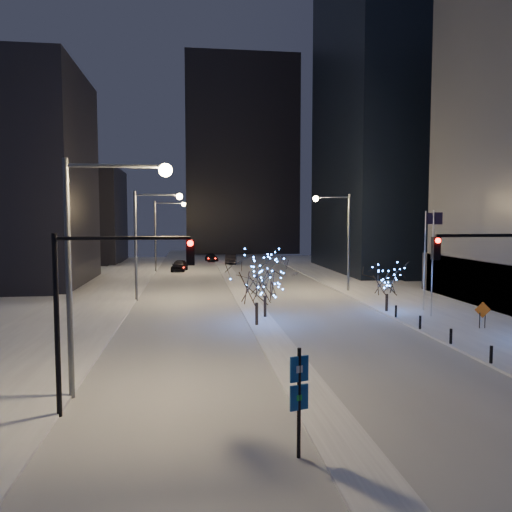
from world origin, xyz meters
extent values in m
plane|color=white|center=(0.00, 0.00, 0.00)|extent=(160.00, 160.00, 0.00)
cube|color=silver|center=(0.00, 35.00, 0.01)|extent=(20.00, 130.00, 0.02)
cube|color=white|center=(0.00, 30.00, 0.07)|extent=(2.00, 80.00, 0.15)
cube|color=white|center=(15.00, 20.00, 0.07)|extent=(10.00, 90.00, 0.15)
cube|color=white|center=(-14.00, 20.00, 0.07)|extent=(8.00, 90.00, 0.15)
cube|color=black|center=(-26.00, 70.00, 8.00)|extent=(18.00, 16.00, 16.00)
cube|color=black|center=(6.00, 92.00, 21.00)|extent=(24.00, 14.00, 42.00)
cylinder|color=#595E66|center=(-10.00, 2.00, 5.00)|extent=(0.24, 0.24, 10.00)
cylinder|color=#595E66|center=(-8.00, 2.00, 9.70)|extent=(4.00, 0.16, 0.16)
sphere|color=#EFB677|center=(-6.00, 2.00, 9.55)|extent=(0.56, 0.56, 0.56)
cylinder|color=#595E66|center=(-10.00, 27.00, 5.00)|extent=(0.24, 0.24, 10.00)
cylinder|color=#595E66|center=(-8.00, 27.00, 9.70)|extent=(4.00, 0.16, 0.16)
sphere|color=#EFB677|center=(-6.00, 27.00, 9.55)|extent=(0.56, 0.56, 0.56)
cylinder|color=#595E66|center=(-10.00, 52.00, 5.00)|extent=(0.24, 0.24, 10.00)
cylinder|color=#595E66|center=(-8.00, 52.00, 9.70)|extent=(4.00, 0.16, 0.16)
sphere|color=#EFB677|center=(-6.00, 52.00, 9.55)|extent=(0.56, 0.56, 0.56)
cylinder|color=#595E66|center=(11.00, 30.00, 5.00)|extent=(0.24, 0.24, 10.00)
cylinder|color=#595E66|center=(9.25, 30.00, 9.70)|extent=(3.50, 0.16, 0.16)
sphere|color=#EFB677|center=(7.50, 30.00, 9.55)|extent=(0.56, 0.56, 0.56)
cylinder|color=black|center=(-10.00, 0.00, 3.50)|extent=(0.20, 0.20, 7.00)
cylinder|color=black|center=(-7.50, 0.00, 6.80)|extent=(5.00, 0.14, 0.14)
cube|color=black|center=(-5.00, 0.00, 6.25)|extent=(0.32, 0.28, 1.00)
sphere|color=#FF0C05|center=(-5.00, -0.18, 6.60)|extent=(0.22, 0.22, 0.22)
cylinder|color=black|center=(8.00, 1.00, 6.80)|extent=(5.00, 0.14, 0.14)
cube|color=black|center=(5.50, 1.00, 6.25)|extent=(0.32, 0.28, 1.00)
sphere|color=#FF0C05|center=(5.50, 0.82, 6.60)|extent=(0.22, 0.22, 0.22)
cylinder|color=silver|center=(13.00, 16.00, 4.15)|extent=(0.10, 0.10, 8.00)
cube|color=black|center=(13.35, 16.00, 7.55)|extent=(0.70, 0.03, 0.90)
cylinder|color=silver|center=(13.60, 18.50, 4.15)|extent=(0.10, 0.10, 8.00)
cube|color=black|center=(13.95, 18.50, 7.55)|extent=(0.70, 0.03, 0.90)
cylinder|color=black|center=(10.20, 4.00, 0.60)|extent=(0.16, 0.16, 0.90)
cylinder|color=black|center=(10.20, 8.00, 0.60)|extent=(0.16, 0.16, 0.90)
cylinder|color=black|center=(10.20, 12.00, 0.60)|extent=(0.16, 0.16, 0.90)
cylinder|color=black|center=(10.20, 16.00, 0.60)|extent=(0.16, 0.16, 0.90)
imported|color=black|center=(-6.71, 52.74, 0.82)|extent=(2.63, 5.04, 1.64)
imported|color=black|center=(1.50, 62.96, 0.82)|extent=(2.32, 5.14, 1.64)
imported|color=black|center=(-1.50, 68.53, 0.65)|extent=(2.44, 4.67, 1.29)
cylinder|color=black|center=(-0.50, 14.72, 0.92)|extent=(0.22, 0.22, 1.55)
cylinder|color=black|center=(0.50, 17.48, 0.95)|extent=(0.22, 0.22, 1.61)
cylinder|color=black|center=(10.50, 18.54, 0.84)|extent=(0.22, 0.22, 1.37)
cylinder|color=black|center=(-1.67, -4.39, 1.77)|extent=(0.12, 0.12, 3.53)
cube|color=#0D4195|center=(-1.67, -4.39, 2.88)|extent=(0.62, 0.26, 0.81)
cube|color=#0D4195|center=(-1.67, -4.39, 1.97)|extent=(0.62, 0.26, 0.81)
cylinder|color=black|center=(14.27, 11.67, 0.68)|extent=(0.06, 0.06, 1.06)
cylinder|color=black|center=(14.66, 11.67, 0.68)|extent=(0.06, 0.06, 1.06)
cube|color=#FF660D|center=(14.46, 11.67, 1.41)|extent=(1.09, 0.19, 1.09)
camera|label=1|loc=(-4.95, -19.27, 7.54)|focal=35.00mm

